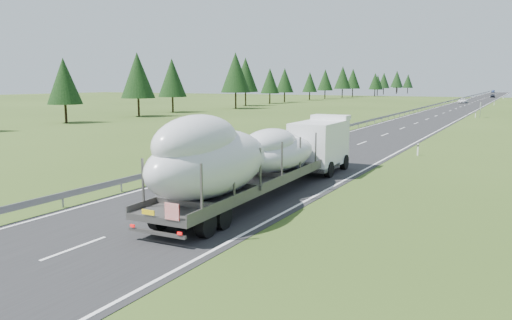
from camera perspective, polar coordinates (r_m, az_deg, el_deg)
The scene contains 10 objects.
ground at distance 19.75m, azimuth -20.01°, elevation -9.50°, with size 400.00×400.00×0.00m, color #2F4517.
road_surface at distance 113.31m, azimuth 21.38°, elevation 5.29°, with size 10.00×400.00×0.02m, color black.
guardrail at distance 114.01m, azimuth 18.74°, elevation 5.75°, with size 0.10×400.00×0.76m.
marker_posts at distance 167.52m, azimuth 26.05°, elevation 6.18°, with size 0.13×350.08×1.00m.
highway_sign at distance 92.62m, azimuth 24.28°, elevation 5.55°, with size 0.08×0.90×2.60m.
tree_line_left at distance 143.04m, azimuth 3.69°, elevation 9.23°, with size 13.87×299.62×12.52m.
boat_truck at distance 25.69m, azimuth 0.15°, elevation 0.70°, with size 3.51×20.24×4.73m.
distant_van at distance 153.57m, azimuth 22.59°, elevation 6.29°, with size 2.32×5.04×1.40m, color white.
distant_car_dark at distance 210.28m, azimuth 25.43°, elevation 6.64°, with size 1.60×3.98×1.36m, color black.
distant_car_blue at distance 304.82m, azimuth 25.47°, elevation 7.10°, with size 1.47×4.21×1.39m, color #182344.
Camera 1 is at (14.25, -12.25, 6.07)m, focal length 35.00 mm.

